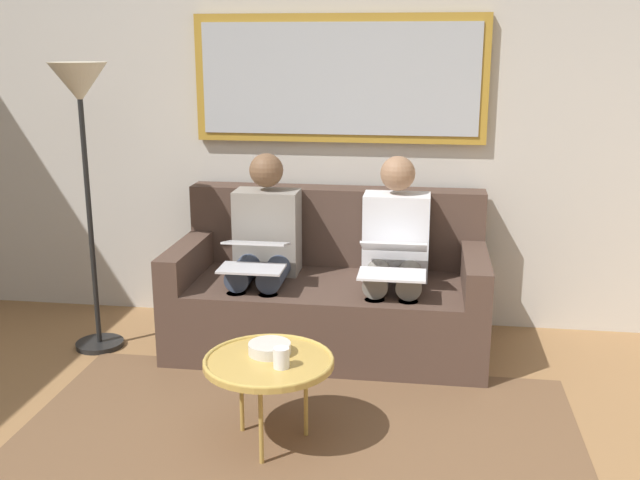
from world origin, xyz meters
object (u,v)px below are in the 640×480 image
Objects in this scene: framed_mirror at (339,79)px; coffee_table at (269,363)px; person_left at (395,251)px; person_right at (264,246)px; couch at (330,293)px; bowl at (270,348)px; laptop_silver at (254,254)px; cup at (281,358)px; laptop_white at (393,259)px; standing_lamp at (81,116)px.

coffee_table is (0.11, 1.61, -1.15)m from framed_mirror.
person_left is 0.77m from person_right.
couch reaches higher than bowl.
laptop_silver is at bearing -73.26° from coffee_table.
person_right is at bearing 50.01° from framed_mirror.
couch is 0.49m from person_right.
cup is at bearing 70.83° from person_left.
framed_mirror is at bearing -90.00° from couch.
standing_lamp is (1.74, -0.03, 0.74)m from laptop_white.
coffee_table is at bearing -44.90° from cup.
framed_mirror is at bearing -118.51° from laptop_silver.
standing_lamp is at bearing -35.53° from bowl.
couch is at bearing -96.07° from bowl.
standing_lamp is (1.74, 0.20, 0.76)m from person_left.
framed_mirror is 1.98m from coffee_table.
bowl is 0.17× the size of person_left.
cup is 0.23× the size of laptop_white.
bowl reaches higher than coffee_table.
cup is 0.08× the size of person_right.
couch is 20.14× the size of cup.
coffee_table is (0.11, 1.22, 0.08)m from couch.
laptop_white is at bearing 179.02° from standing_lamp.
laptop_white reaches higher than bowl.
cup is 1.28m from person_right.
standing_lamp reaches higher than person_right.
bowl is at bearing 107.42° from laptop_silver.
couch is 1.22m from coffee_table.
cup is at bearing 109.40° from laptop_silver.
standing_lamp is at bearing -0.98° from laptop_white.
bowl is at bearing 83.93° from couch.
bowl is at bearing -59.83° from cup.
standing_lamp reaches higher than coffee_table.
couch is 1.74m from standing_lamp.
bowl is at bearing 59.32° from laptop_white.
coffee_table is 0.51× the size of person_left.
cup reaches higher than coffee_table.
framed_mirror is 5.04× the size of laptop_silver.
bowl is 1.13m from person_right.
laptop_silver is 1.23m from standing_lamp.
cup is at bearing 135.10° from coffee_table.
person_left is at bearing -90.00° from laptop_white.
laptop_silver is at bearing 177.08° from standing_lamp.
person_right is at bearing -90.00° from laptop_silver.
coffee_table is at bearing 106.74° from laptop_silver.
laptop_white is at bearing -120.68° from bowl.
bowl is 1.01m from laptop_white.
person_left is at bearing -115.07° from bowl.
laptop_silver is 0.21× the size of standing_lamp.
person_right is at bearing 0.00° from person_left.
couch reaches higher than laptop_silver.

